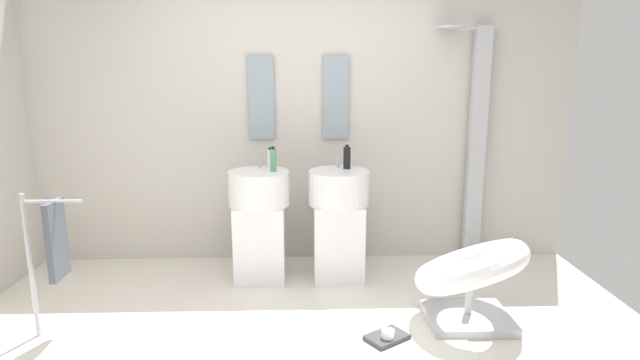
% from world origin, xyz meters
% --- Properties ---
extents(ground_plane, '(4.80, 3.60, 0.04)m').
position_xyz_m(ground_plane, '(0.00, 0.00, -0.02)').
color(ground_plane, silver).
extents(rear_partition, '(4.80, 0.10, 2.60)m').
position_xyz_m(rear_partition, '(0.00, 1.65, 1.30)').
color(rear_partition, beige).
rests_on(rear_partition, ground_plane).
extents(pedestal_sink_left, '(0.49, 0.49, 1.00)m').
position_xyz_m(pedestal_sink_left, '(-0.32, 1.13, 0.49)').
color(pedestal_sink_left, white).
rests_on(pedestal_sink_left, ground_plane).
extents(pedestal_sink_right, '(0.49, 0.49, 1.00)m').
position_xyz_m(pedestal_sink_right, '(0.32, 1.13, 0.49)').
color(pedestal_sink_right, white).
rests_on(pedestal_sink_right, ground_plane).
extents(vanity_mirror_left, '(0.22, 0.03, 0.70)m').
position_xyz_m(vanity_mirror_left, '(-0.32, 1.58, 1.45)').
color(vanity_mirror_left, '#8C9EA8').
extents(vanity_mirror_right, '(0.22, 0.03, 0.70)m').
position_xyz_m(vanity_mirror_right, '(0.32, 1.58, 1.45)').
color(vanity_mirror_right, '#8C9EA8').
extents(shower_column, '(0.49, 0.24, 2.05)m').
position_xyz_m(shower_column, '(1.54, 1.53, 1.08)').
color(shower_column, '#B7BABF').
rests_on(shower_column, ground_plane).
extents(lounge_chair, '(1.10, 1.10, 0.65)m').
position_xyz_m(lounge_chair, '(1.15, 0.31, 0.35)').
color(lounge_chair, '#B7BABF').
rests_on(lounge_chair, ground_plane).
extents(towel_rack, '(0.37, 0.22, 0.95)m').
position_xyz_m(towel_rack, '(-1.54, 0.22, 0.63)').
color(towel_rack, '#B7BABF').
rests_on(towel_rack, ground_plane).
extents(area_rug, '(0.93, 0.90, 0.01)m').
position_xyz_m(area_rug, '(0.61, -0.04, 0.01)').
color(area_rug, white).
rests_on(area_rug, ground_plane).
extents(magazine_charcoal, '(0.31, 0.29, 0.03)m').
position_xyz_m(magazine_charcoal, '(0.56, 0.07, 0.03)').
color(magazine_charcoal, '#38383D').
rests_on(magazine_charcoal, area_rug).
extents(coffee_mug, '(0.08, 0.08, 0.08)m').
position_xyz_m(coffee_mug, '(0.56, 0.04, 0.05)').
color(coffee_mug, white).
rests_on(coffee_mug, area_rug).
extents(soap_bottle_white, '(0.04, 0.04, 0.18)m').
position_xyz_m(soap_bottle_white, '(-0.23, 1.22, 0.98)').
color(soap_bottle_white, white).
rests_on(soap_bottle_white, pedestal_sink_left).
extents(soap_bottle_black, '(0.06, 0.06, 0.19)m').
position_xyz_m(soap_bottle_black, '(0.39, 1.22, 0.99)').
color(soap_bottle_black, black).
rests_on(soap_bottle_black, pedestal_sink_right).
extents(soap_bottle_green, '(0.05, 0.05, 0.20)m').
position_xyz_m(soap_bottle_green, '(-0.20, 1.12, 0.99)').
color(soap_bottle_green, '#59996B').
rests_on(soap_bottle_green, pedestal_sink_left).
extents(soap_bottle_clear, '(0.05, 0.05, 0.12)m').
position_xyz_m(soap_bottle_clear, '(0.40, 1.23, 0.95)').
color(soap_bottle_clear, silver).
rests_on(soap_bottle_clear, pedestal_sink_right).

